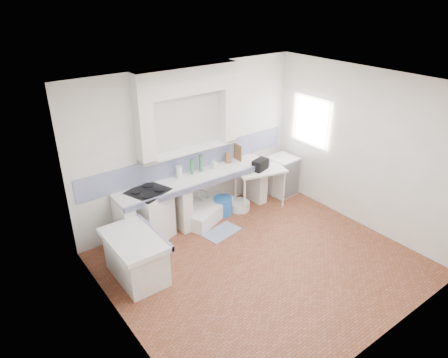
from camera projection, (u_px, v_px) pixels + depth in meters
floor at (262, 264)px, 6.43m from camera, size 4.50×4.50×0.00m
ceiling at (271, 87)px, 5.20m from camera, size 4.50×4.50×0.00m
wall_back at (191, 144)px, 7.25m from camera, size 4.50×0.00×4.50m
wall_front at (391, 251)px, 4.37m from camera, size 4.50×0.00×4.50m
wall_left at (118, 238)px, 4.60m from camera, size 0.00×4.50×4.50m
wall_right at (363, 150)px, 7.03m from camera, size 0.00×4.50×4.50m
alcove_mass at (187, 80)px, 6.60m from camera, size 1.90×0.25×0.45m
window_frame at (318, 120)px, 7.90m from camera, size 0.35×0.86×1.06m
lace_valance at (314, 102)px, 7.65m from camera, size 0.01×0.84×0.24m
counter_slab at (196, 179)px, 7.22m from camera, size 3.00×0.60×0.08m
counter_lip at (205, 185)px, 7.02m from camera, size 3.00×0.04×0.10m
counter_pier_left at (125, 226)px, 6.66m from camera, size 0.20×0.55×0.82m
counter_pier_mid at (180, 207)px, 7.23m from camera, size 0.20×0.55×0.82m
counter_pier_right at (255, 181)px, 8.17m from camera, size 0.20×0.55×0.82m
peninsula_top at (134, 240)px, 5.87m from camera, size 0.70×1.10×0.08m
peninsula_base at (136, 259)px, 6.02m from camera, size 0.60×1.00×0.62m
peninsula_lip at (154, 232)px, 6.05m from camera, size 0.04×1.10×0.10m
backsplash at (192, 160)px, 7.37m from camera, size 4.27×0.03×0.40m
stove at (150, 215)px, 6.91m from camera, size 0.78×0.77×0.88m
sink at (205, 211)px, 7.63m from camera, size 1.24×0.96×0.26m
side_table at (260, 188)px, 7.94m from camera, size 1.04×0.75×0.04m
fridge at (282, 175)px, 8.41m from camera, size 0.56×0.56×0.81m
bucket_red at (200, 214)px, 7.55m from camera, size 0.30×0.30×0.25m
bucket_orange at (216, 210)px, 7.66m from camera, size 0.36×0.36×0.26m
bucket_blue at (223, 206)px, 7.75m from camera, size 0.36×0.36×0.34m
basin_white at (239, 206)px, 7.93m from camera, size 0.53×0.53×0.16m
water_bottle_a at (200, 207)px, 7.73m from camera, size 0.11×0.11×0.31m
water_bottle_b at (208, 204)px, 7.82m from camera, size 0.08×0.08×0.31m
black_bag at (260, 165)px, 7.71m from camera, size 0.37×0.27×0.21m
green_bottle_a at (192, 167)px, 7.26m from camera, size 0.07×0.07×0.28m
green_bottle_b at (201, 163)px, 7.36m from camera, size 0.07×0.07×0.31m
knife_block at (228, 158)px, 7.72m from camera, size 0.12×0.11×0.20m
cutting_board at (238, 152)px, 7.82m from camera, size 0.03×0.23×0.32m
paper_towel at (179, 172)px, 7.13m from camera, size 0.12×0.12×0.22m
soap_bottle at (214, 163)px, 7.50m from camera, size 0.11×0.11×0.19m
rug at (222, 232)px, 7.22m from camera, size 0.73×0.50×0.01m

